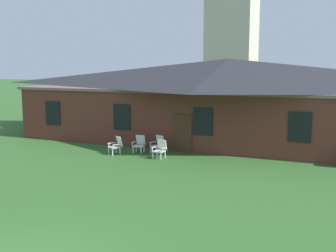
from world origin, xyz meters
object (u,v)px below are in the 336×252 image
at_px(lawn_chair_near_door, 139,144).
at_px(lawn_chair_middle, 160,149).
at_px(lawn_chair_left_end, 158,144).
at_px(lawn_chair_by_porch, 116,145).

relative_size(lawn_chair_near_door, lawn_chair_middle, 1.00).
relative_size(lawn_chair_near_door, lawn_chair_left_end, 1.00).
bearing_deg(lawn_chair_left_end, lawn_chair_middle, -61.05).
xyz_separation_m(lawn_chair_left_end, lawn_chair_middle, (0.68, -1.22, 0.00)).
bearing_deg(lawn_chair_near_door, lawn_chair_left_end, 20.74).
bearing_deg(lawn_chair_middle, lawn_chair_by_porch, -180.00).
bearing_deg(lawn_chair_by_porch, lawn_chair_near_door, 41.60).
xyz_separation_m(lawn_chair_near_door, lawn_chair_left_end, (0.97, 0.37, 0.00)).
relative_size(lawn_chair_by_porch, lawn_chair_middle, 1.00).
bearing_deg(lawn_chair_middle, lawn_chair_near_door, 152.45).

